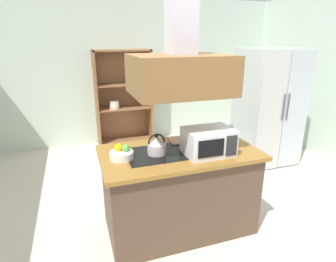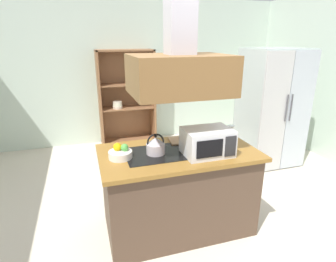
{
  "view_description": "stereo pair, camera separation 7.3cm",
  "coord_description": "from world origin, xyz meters",
  "px_view_note": "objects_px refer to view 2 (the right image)",
  "views": [
    {
      "loc": [
        -1.05,
        -2.44,
        1.99
      ],
      "look_at": [
        -0.1,
        0.35,
        1.0
      ],
      "focal_mm": 29.89,
      "sensor_mm": 36.0,
      "label": 1
    },
    {
      "loc": [
        -0.98,
        -2.46,
        1.99
      ],
      "look_at": [
        -0.1,
        0.35,
        1.0
      ],
      "focal_mm": 29.89,
      "sensor_mm": 36.0,
      "label": 2
    }
  ],
  "objects_px": {
    "cutting_board": "(185,140)",
    "fruit_bowl": "(120,153)",
    "microwave": "(207,142)",
    "kettle": "(156,145)",
    "wine_glass_on_counter": "(231,130)",
    "refrigerator": "(271,108)",
    "dish_cabinet": "(127,103)"
  },
  "relations": [
    {
      "from": "cutting_board",
      "to": "wine_glass_on_counter",
      "type": "relative_size",
      "value": 1.65
    },
    {
      "from": "dish_cabinet",
      "to": "kettle",
      "type": "bearing_deg",
      "value": -93.38
    },
    {
      "from": "kettle",
      "to": "cutting_board",
      "type": "relative_size",
      "value": 0.61
    },
    {
      "from": "refrigerator",
      "to": "kettle",
      "type": "distance_m",
      "value": 2.53
    },
    {
      "from": "refrigerator",
      "to": "fruit_bowl",
      "type": "relative_size",
      "value": 8.19
    },
    {
      "from": "wine_glass_on_counter",
      "to": "fruit_bowl",
      "type": "relative_size",
      "value": 0.92
    },
    {
      "from": "cutting_board",
      "to": "microwave",
      "type": "xyz_separation_m",
      "value": [
        0.07,
        -0.42,
        0.12
      ]
    },
    {
      "from": "kettle",
      "to": "microwave",
      "type": "distance_m",
      "value": 0.5
    },
    {
      "from": "cutting_board",
      "to": "fruit_bowl",
      "type": "height_order",
      "value": "fruit_bowl"
    },
    {
      "from": "kettle",
      "to": "wine_glass_on_counter",
      "type": "bearing_deg",
      "value": 1.64
    },
    {
      "from": "dish_cabinet",
      "to": "kettle",
      "type": "relative_size",
      "value": 8.64
    },
    {
      "from": "refrigerator",
      "to": "dish_cabinet",
      "type": "xyz_separation_m",
      "value": [
        -2.06,
        1.59,
        -0.13
      ]
    },
    {
      "from": "dish_cabinet",
      "to": "wine_glass_on_counter",
      "type": "height_order",
      "value": "dish_cabinet"
    },
    {
      "from": "kettle",
      "to": "wine_glass_on_counter",
      "type": "relative_size",
      "value": 1.0
    },
    {
      "from": "kettle",
      "to": "fruit_bowl",
      "type": "xyz_separation_m",
      "value": [
        -0.34,
        -0.0,
        -0.04
      ]
    },
    {
      "from": "microwave",
      "to": "dish_cabinet",
      "type": "bearing_deg",
      "value": 96.04
    },
    {
      "from": "microwave",
      "to": "fruit_bowl",
      "type": "distance_m",
      "value": 0.84
    },
    {
      "from": "kettle",
      "to": "cutting_board",
      "type": "bearing_deg",
      "value": 32.17
    },
    {
      "from": "refrigerator",
      "to": "dish_cabinet",
      "type": "height_order",
      "value": "refrigerator"
    },
    {
      "from": "kettle",
      "to": "cutting_board",
      "type": "xyz_separation_m",
      "value": [
        0.4,
        0.25,
        -0.08
      ]
    },
    {
      "from": "microwave",
      "to": "wine_glass_on_counter",
      "type": "xyz_separation_m",
      "value": [
        0.36,
        0.19,
        0.02
      ]
    },
    {
      "from": "fruit_bowl",
      "to": "wine_glass_on_counter",
      "type": "bearing_deg",
      "value": 1.2
    },
    {
      "from": "kettle",
      "to": "fruit_bowl",
      "type": "relative_size",
      "value": 0.92
    },
    {
      "from": "cutting_board",
      "to": "microwave",
      "type": "bearing_deg",
      "value": -79.84
    },
    {
      "from": "microwave",
      "to": "wine_glass_on_counter",
      "type": "relative_size",
      "value": 2.23
    },
    {
      "from": "cutting_board",
      "to": "wine_glass_on_counter",
      "type": "xyz_separation_m",
      "value": [
        0.43,
        -0.23,
        0.14
      ]
    },
    {
      "from": "wine_glass_on_counter",
      "to": "fruit_bowl",
      "type": "xyz_separation_m",
      "value": [
        -1.18,
        -0.02,
        -0.1
      ]
    },
    {
      "from": "microwave",
      "to": "refrigerator",
      "type": "bearing_deg",
      "value": 37.66
    },
    {
      "from": "dish_cabinet",
      "to": "kettle",
      "type": "height_order",
      "value": "dish_cabinet"
    },
    {
      "from": "dish_cabinet",
      "to": "cutting_board",
      "type": "xyz_separation_m",
      "value": [
        0.24,
        -2.53,
        0.12
      ]
    },
    {
      "from": "wine_glass_on_counter",
      "to": "fruit_bowl",
      "type": "distance_m",
      "value": 1.18
    },
    {
      "from": "cutting_board",
      "to": "fruit_bowl",
      "type": "xyz_separation_m",
      "value": [
        -0.75,
        -0.25,
        0.04
      ]
    }
  ]
}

